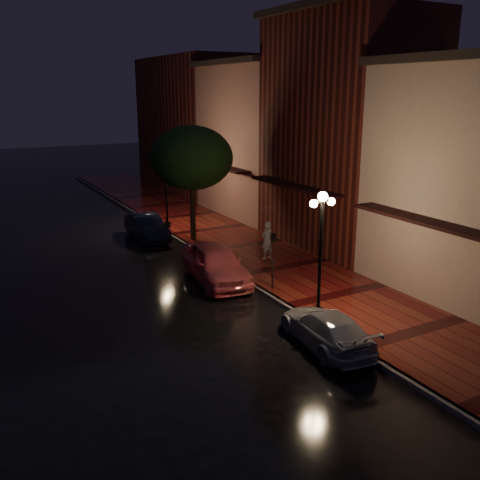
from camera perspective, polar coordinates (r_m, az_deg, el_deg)
ground at (r=22.43m, az=-0.14°, el=-4.09°), size 120.00×120.00×0.00m
sidewalk at (r=23.51m, az=4.68°, el=-3.01°), size 4.50×60.00×0.15m
curb at (r=22.40m, az=-0.14°, el=-3.91°), size 0.25×60.00×0.15m
storefront_mid at (r=26.81m, az=11.20°, el=10.93°), size 5.00×8.00×11.00m
storefront_far at (r=33.41m, az=2.19°, el=10.37°), size 5.00×8.00×9.00m
storefront_extra at (r=42.23m, az=-4.95°, el=12.12°), size 5.00×12.00×10.00m
streetlamp_near at (r=17.82m, az=8.60°, el=-0.76°), size 0.96×0.36×4.31m
streetlamp_far at (r=29.86m, az=-7.91°, el=5.92°), size 0.96×0.36×4.31m
street_tree at (r=26.97m, az=-5.18°, el=8.50°), size 4.16×4.16×5.80m
pink_car at (r=21.79m, az=-2.59°, el=-2.52°), size 2.38×4.80×1.57m
navy_car at (r=28.52m, az=-9.91°, el=1.37°), size 1.49×4.01×1.31m
silver_car at (r=16.75m, az=9.17°, el=-9.31°), size 2.05×4.08×1.14m
woman_with_umbrella at (r=24.09m, az=2.94°, el=1.67°), size 1.01×1.03×2.44m
parking_meter at (r=20.67m, az=3.49°, el=-3.36°), size 0.12×0.10×1.16m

